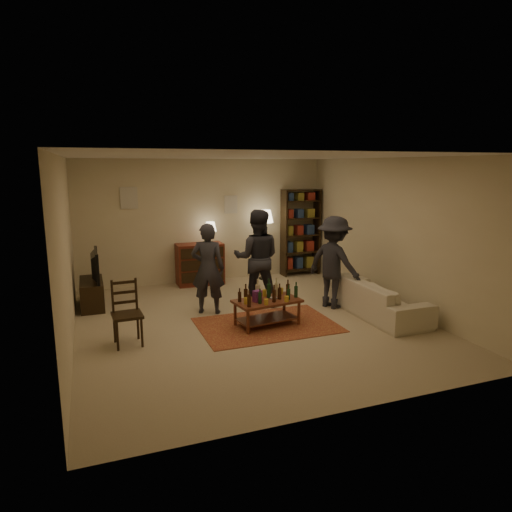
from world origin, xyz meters
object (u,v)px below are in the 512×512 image
coffee_table (267,302)px  floor_lamp (265,221)px  dining_chair (126,310)px  person_right (257,258)px  bookshelf (300,231)px  person_left (208,269)px  sofa (377,298)px  person_by_sofa (334,262)px  tv_stand (92,287)px  dresser (200,263)px

coffee_table → floor_lamp: floor_lamp is taller
dining_chair → person_right: 2.70m
bookshelf → person_right: size_ratio=1.13×
coffee_table → person_left: size_ratio=0.70×
sofa → person_by_sofa: 0.99m
dining_chair → floor_lamp: bearing=38.0°
bookshelf → tv_stand: bearing=-168.2°
sofa → person_by_sofa: (-0.50, 0.66, 0.53)m
bookshelf → floor_lamp: bearing=-172.1°
dining_chair → person_right: (2.43, 1.10, 0.39)m
person_right → dresser: bearing=-48.8°
dresser → person_right: bearing=-71.2°
coffee_table → dresser: bearing=97.5°
tv_stand → person_left: (1.91, -1.07, 0.42)m
bookshelf → floor_lamp: size_ratio=1.27×
coffee_table → tv_stand: tv_stand is taller
person_right → floor_lamp: bearing=-93.5°
sofa → person_left: bearing=67.6°
coffee_table → floor_lamp: bearing=69.1°
floor_lamp → sofa: (0.90, -3.05, -1.03)m
dresser → sofa: size_ratio=0.65×
person_right → person_by_sofa: (1.26, -0.60, -0.06)m
tv_stand → bookshelf: 4.84m
coffee_table → dining_chair: dining_chair is taller
person_left → person_right: 0.98m
coffee_table → dining_chair: size_ratio=1.16×
coffee_table → bookshelf: bearing=55.8°
tv_stand → sofa: tv_stand is taller
coffee_table → dresser: (-0.39, 2.95, 0.08)m
person_right → person_by_sofa: size_ratio=1.07×
bookshelf → person_by_sofa: bearing=-102.2°
floor_lamp → person_left: size_ratio=0.99×
floor_lamp → person_right: (-0.87, -1.78, -0.44)m
dresser → person_by_sofa: person_by_sofa is taller
floor_lamp → person_by_sofa: size_ratio=0.95×
dining_chair → tv_stand: 2.09m
sofa → person_left: person_left is taller
person_left → person_by_sofa: (2.23, -0.46, 0.04)m
floor_lamp → tv_stand: bearing=-167.2°
dresser → tv_stand: bearing=-157.9°
bookshelf → sofa: 3.26m
dining_chair → sofa: bearing=-5.4°
person_by_sofa → dining_chair: bearing=74.0°
dining_chair → tv_stand: tv_stand is taller
dresser → floor_lamp: floor_lamp is taller
coffee_table → person_right: (0.24, 1.11, 0.50)m
dresser → bookshelf: size_ratio=0.67×
coffee_table → person_by_sofa: size_ratio=0.67×
bookshelf → person_right: bookshelf is taller
dresser → person_left: bearing=-99.6°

